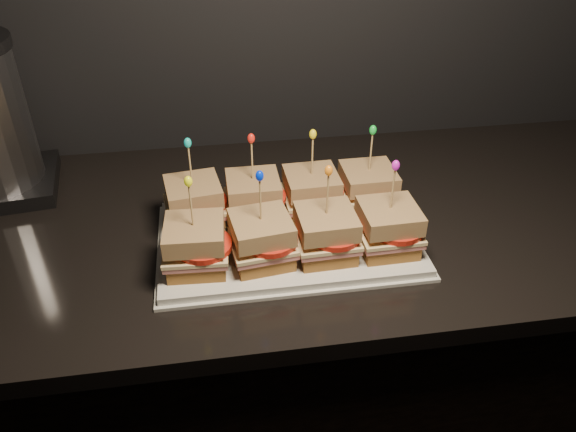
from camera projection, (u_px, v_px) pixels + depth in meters
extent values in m
cube|color=black|center=(382.00, 368.00, 1.30)|extent=(2.22, 0.59, 0.83)
cube|color=black|center=(404.00, 213.00, 1.05)|extent=(2.26, 0.63, 0.03)
cube|color=silver|center=(288.00, 238.00, 0.95)|extent=(0.42, 0.26, 0.02)
cube|color=silver|center=(288.00, 241.00, 0.95)|extent=(0.44, 0.27, 0.01)
cube|color=brown|center=(196.00, 216.00, 0.96)|extent=(0.10, 0.10, 0.02)
cube|color=#C36164|center=(195.00, 208.00, 0.96)|extent=(0.11, 0.10, 0.01)
cube|color=beige|center=(195.00, 205.00, 0.95)|extent=(0.11, 0.11, 0.01)
cylinder|color=red|center=(201.00, 202.00, 0.94)|extent=(0.09, 0.09, 0.01)
cube|color=#6C320F|center=(193.00, 191.00, 0.94)|extent=(0.10, 0.10, 0.03)
cylinder|color=tan|center=(190.00, 168.00, 0.91)|extent=(0.00, 0.00, 0.09)
ellipsoid|color=#13B4A5|center=(188.00, 143.00, 0.89)|extent=(0.01, 0.01, 0.02)
cube|color=brown|center=(254.00, 211.00, 0.98)|extent=(0.09, 0.09, 0.02)
cube|color=#C36164|center=(254.00, 203.00, 0.97)|extent=(0.10, 0.09, 0.01)
cube|color=beige|center=(254.00, 200.00, 0.96)|extent=(0.10, 0.09, 0.01)
cylinder|color=red|center=(261.00, 197.00, 0.96)|extent=(0.09, 0.09, 0.01)
cube|color=#6C320F|center=(253.00, 186.00, 0.95)|extent=(0.09, 0.09, 0.03)
cylinder|color=tan|center=(252.00, 163.00, 0.92)|extent=(0.00, 0.00, 0.09)
ellipsoid|color=red|center=(251.00, 138.00, 0.90)|extent=(0.01, 0.01, 0.02)
cube|color=brown|center=(311.00, 206.00, 0.99)|extent=(0.09, 0.09, 0.02)
cube|color=#C36164|center=(311.00, 198.00, 0.98)|extent=(0.10, 0.09, 0.01)
cube|color=beige|center=(311.00, 195.00, 0.98)|extent=(0.10, 0.10, 0.01)
cylinder|color=red|center=(319.00, 193.00, 0.97)|extent=(0.09, 0.09, 0.01)
cube|color=#6C320F|center=(312.00, 182.00, 0.96)|extent=(0.09, 0.09, 0.03)
cylinder|color=tan|center=(312.00, 159.00, 0.94)|extent=(0.00, 0.00, 0.09)
ellipsoid|color=yellow|center=(313.00, 134.00, 0.91)|extent=(0.01, 0.01, 0.02)
cube|color=brown|center=(366.00, 201.00, 1.00)|extent=(0.09, 0.09, 0.02)
cube|color=#C36164|center=(367.00, 194.00, 0.99)|extent=(0.10, 0.09, 0.01)
cube|color=beige|center=(367.00, 190.00, 0.99)|extent=(0.10, 0.09, 0.01)
cylinder|color=red|center=(375.00, 188.00, 0.98)|extent=(0.09, 0.09, 0.01)
cube|color=#6C320F|center=(369.00, 177.00, 0.97)|extent=(0.09, 0.09, 0.03)
cylinder|color=tan|center=(371.00, 154.00, 0.95)|extent=(0.00, 0.00, 0.09)
ellipsoid|color=green|center=(373.00, 130.00, 0.92)|extent=(0.01, 0.01, 0.02)
cube|color=brown|center=(197.00, 260.00, 0.87)|extent=(0.09, 0.09, 0.02)
cube|color=#C36164|center=(196.00, 251.00, 0.86)|extent=(0.10, 0.10, 0.01)
cube|color=beige|center=(196.00, 248.00, 0.85)|extent=(0.10, 0.10, 0.01)
cylinder|color=red|center=(204.00, 245.00, 0.85)|extent=(0.09, 0.09, 0.01)
cube|color=#6C320F|center=(194.00, 233.00, 0.84)|extent=(0.09, 0.09, 0.03)
cylinder|color=tan|center=(191.00, 208.00, 0.81)|extent=(0.00, 0.00, 0.09)
ellipsoid|color=yellow|center=(188.00, 181.00, 0.79)|extent=(0.01, 0.01, 0.02)
cube|color=brown|center=(262.00, 253.00, 0.88)|extent=(0.10, 0.10, 0.02)
cube|color=#C36164|center=(262.00, 245.00, 0.87)|extent=(0.11, 0.10, 0.01)
cube|color=beige|center=(262.00, 242.00, 0.87)|extent=(0.11, 0.11, 0.01)
cylinder|color=red|center=(270.00, 239.00, 0.86)|extent=(0.09, 0.09, 0.01)
cube|color=#6C320F|center=(261.00, 227.00, 0.85)|extent=(0.10, 0.10, 0.03)
cylinder|color=tan|center=(260.00, 202.00, 0.83)|extent=(0.00, 0.00, 0.09)
ellipsoid|color=#0325DC|center=(260.00, 176.00, 0.80)|extent=(0.01, 0.01, 0.02)
cube|color=brown|center=(325.00, 247.00, 0.89)|extent=(0.09, 0.09, 0.02)
cube|color=#C36164|center=(325.00, 239.00, 0.88)|extent=(0.10, 0.10, 0.01)
cube|color=beige|center=(326.00, 236.00, 0.88)|extent=(0.10, 0.10, 0.01)
cylinder|color=red|center=(334.00, 233.00, 0.87)|extent=(0.09, 0.09, 0.01)
cube|color=#6C320F|center=(326.00, 222.00, 0.86)|extent=(0.09, 0.09, 0.03)
cylinder|color=tan|center=(327.00, 197.00, 0.84)|extent=(0.00, 0.00, 0.09)
ellipsoid|color=orange|center=(329.00, 171.00, 0.81)|extent=(0.01, 0.01, 0.02)
cube|color=brown|center=(386.00, 242.00, 0.90)|extent=(0.09, 0.09, 0.02)
cube|color=#C36164|center=(387.00, 234.00, 0.90)|extent=(0.10, 0.09, 0.01)
cube|color=beige|center=(388.00, 230.00, 0.89)|extent=(0.10, 0.10, 0.01)
cylinder|color=red|center=(397.00, 228.00, 0.88)|extent=(0.09, 0.09, 0.01)
cube|color=#6C320F|center=(389.00, 216.00, 0.88)|extent=(0.09, 0.09, 0.03)
cylinder|color=tan|center=(393.00, 191.00, 0.85)|extent=(0.00, 0.00, 0.09)
ellipsoid|color=#CF1BC0|center=(396.00, 165.00, 0.83)|extent=(0.01, 0.01, 0.02)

